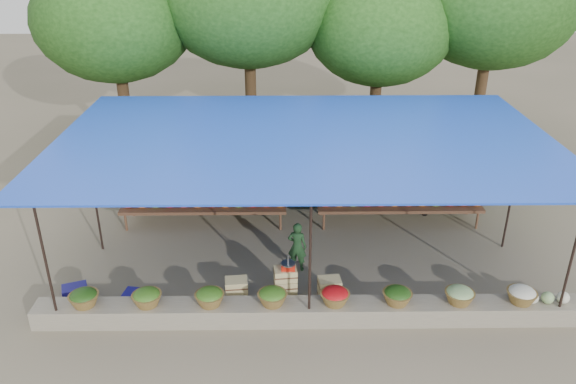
{
  "coord_description": "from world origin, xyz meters",
  "views": [
    {
      "loc": [
        -0.5,
        -11.59,
        6.98
      ],
      "look_at": [
        -0.37,
        0.2,
        1.39
      ],
      "focal_mm": 35.0,
      "sensor_mm": 36.0,
      "label": 1
    }
  ],
  "objects_px": {
    "crate_counter": "(284,288)",
    "vendor_seated": "(297,247)",
    "weighing_scale": "(288,266)",
    "blue_crate_back": "(75,292)",
    "blue_crate_front": "(138,300)"
  },
  "relations": [
    {
      "from": "crate_counter",
      "to": "vendor_seated",
      "type": "relative_size",
      "value": 2.04
    },
    {
      "from": "blue_crate_back",
      "to": "vendor_seated",
      "type": "bearing_deg",
      "value": -7.6
    },
    {
      "from": "weighing_scale",
      "to": "blue_crate_front",
      "type": "height_order",
      "value": "weighing_scale"
    },
    {
      "from": "weighing_scale",
      "to": "blue_crate_back",
      "type": "relative_size",
      "value": 0.63
    },
    {
      "from": "weighing_scale",
      "to": "blue_crate_front",
      "type": "relative_size",
      "value": 0.54
    },
    {
      "from": "crate_counter",
      "to": "blue_crate_front",
      "type": "relative_size",
      "value": 4.21
    },
    {
      "from": "crate_counter",
      "to": "weighing_scale",
      "type": "relative_size",
      "value": 7.76
    },
    {
      "from": "weighing_scale",
      "to": "vendor_seated",
      "type": "relative_size",
      "value": 0.26
    },
    {
      "from": "vendor_seated",
      "to": "blue_crate_front",
      "type": "distance_m",
      "value": 3.54
    },
    {
      "from": "vendor_seated",
      "to": "blue_crate_front",
      "type": "bearing_deg",
      "value": 38.43
    },
    {
      "from": "weighing_scale",
      "to": "blue_crate_back",
      "type": "height_order",
      "value": "weighing_scale"
    },
    {
      "from": "blue_crate_back",
      "to": "crate_counter",
      "type": "bearing_deg",
      "value": -21.96
    },
    {
      "from": "crate_counter",
      "to": "blue_crate_front",
      "type": "xyz_separation_m",
      "value": [
        -2.95,
        -0.2,
        -0.14
      ]
    },
    {
      "from": "blue_crate_front",
      "to": "blue_crate_back",
      "type": "distance_m",
      "value": 1.4
    },
    {
      "from": "crate_counter",
      "to": "vendor_seated",
      "type": "distance_m",
      "value": 1.23
    }
  ]
}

